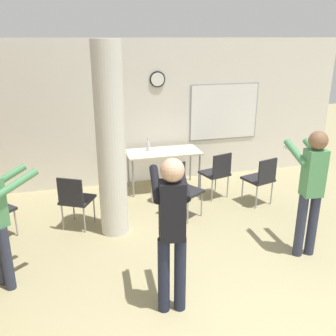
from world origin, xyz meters
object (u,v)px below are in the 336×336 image
chair_table_right (217,171)px  chair_table_front (183,187)px  folding_table (163,154)px  chair_near_pillar (75,198)px  person_playing_side (311,184)px  chair_mid_room (261,177)px  person_playing_front (172,224)px  bottle_on_table (148,146)px

chair_table_right → chair_table_front: same height
folding_table → chair_near_pillar: chair_near_pillar is taller
folding_table → chair_table_right: bearing=-39.7°
chair_table_right → person_playing_side: person_playing_side is taller
chair_table_right → chair_mid_room: 0.79m
chair_table_front → person_playing_side: (1.25, -1.53, 0.51)m
chair_mid_room → chair_table_front: bearing=-177.3°
folding_table → chair_table_front: size_ratio=1.62×
chair_table_right → person_playing_side: bearing=-77.9°
folding_table → chair_mid_room: 1.88m
chair_table_right → person_playing_front: person_playing_front is taller
chair_table_front → bottle_on_table: bearing=102.2°
person_playing_side → person_playing_front: person_playing_front is taller
bottle_on_table → person_playing_front: bearing=-98.1°
person_playing_side → bottle_on_table: bearing=118.3°
folding_table → person_playing_side: bearing=-65.2°
chair_near_pillar → chair_table_front: same height
chair_table_front → person_playing_side: 2.04m
chair_table_right → person_playing_side: (0.44, -2.07, 0.51)m
chair_table_front → person_playing_front: (-0.78, -2.12, 0.51)m
bottle_on_table → chair_table_right: bottle_on_table is taller
folding_table → person_playing_front: (-0.76, -3.35, 0.33)m
bottle_on_table → chair_table_front: bearing=-77.8°
chair_near_pillar → chair_table_front: (1.72, 0.00, 0.00)m
chair_mid_room → person_playing_side: person_playing_side is taller
chair_table_front → chair_mid_room: bearing=2.7°
chair_table_right → chair_mid_room: same height
chair_table_right → bottle_on_table: bearing=143.9°
bottle_on_table → person_playing_side: 3.26m
chair_near_pillar → chair_table_front: 1.72m
chair_near_pillar → person_playing_front: (0.94, -2.12, 0.51)m
person_playing_side → person_playing_front: (-2.03, -0.59, 0.00)m
chair_near_pillar → chair_mid_room: 3.16m
bottle_on_table → chair_table_front: size_ratio=0.29×
person_playing_front → chair_mid_room: bearing=44.6°
chair_table_right → chair_mid_room: size_ratio=1.00×
chair_near_pillar → person_playing_front: person_playing_front is taller
folding_table → bottle_on_table: bottle_on_table is taller
chair_table_front → person_playing_front: person_playing_front is taller
folding_table → chair_table_right: size_ratio=1.62×
chair_mid_room → person_playing_side: size_ratio=0.50×
chair_near_pillar → chair_mid_room: same height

